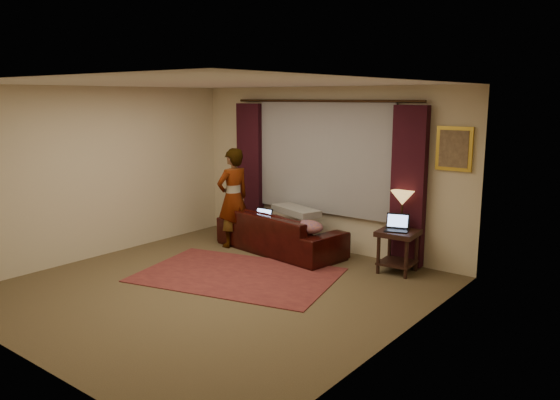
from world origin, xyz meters
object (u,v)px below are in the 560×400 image
Objects in this scene: laptop_sofa at (260,217)px; person at (233,198)px; tiffany_lamp at (402,209)px; end_table at (398,251)px; laptop_table at (397,223)px; sofa at (280,224)px.

laptop_sofa is 0.21× the size of person.
end_table is at bearing -76.33° from tiffany_lamp.
tiffany_lamp is at bearing 103.67° from end_table.
tiffany_lamp is (2.20, 0.52, 0.31)m from laptop_sofa.
laptop_table is at bearing 109.62° from person.
laptop_sofa is at bearing 38.18° from sofa.
end_table is at bearing 110.55° from person.
sofa is 0.91m from person.
sofa is 0.35m from laptop_sofa.
sofa is 1.35× the size of person.
laptop_sofa is 1.00× the size of laptop_table.
end_table is at bearing 6.88° from laptop_sofa.
laptop_table is 0.21× the size of person.
tiffany_lamp is at bearing 114.25° from person.
end_table is 2.83m from person.
person reaches higher than tiffany_lamp.
tiffany_lamp is at bearing 81.17° from laptop_table.
tiffany_lamp is (-0.04, 0.17, 0.57)m from end_table.
sofa is at bearing -174.65° from end_table.
tiffany_lamp is 0.27m from laptop_table.
end_table is 1.14× the size of tiffany_lamp.
laptop_table is at bearing -168.21° from sofa.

